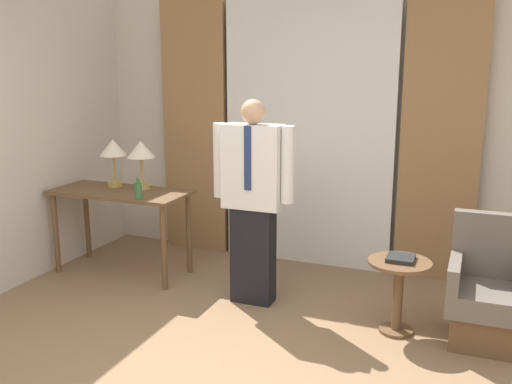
{
  "coord_description": "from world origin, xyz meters",
  "views": [
    {
      "loc": [
        1.54,
        -2.35,
        1.94
      ],
      "look_at": [
        -0.04,
        1.61,
        0.97
      ],
      "focal_mm": 40.0,
      "sensor_mm": 36.0,
      "label": 1
    }
  ],
  "objects_px": {
    "desk": "(121,203)",
    "table_lamp_right": "(141,152)",
    "person": "(253,196)",
    "book": "(401,258)",
    "table_lamp_left": "(113,150)",
    "bottle_near_edge": "(138,191)",
    "armchair": "(486,296)",
    "side_table": "(399,284)"
  },
  "relations": [
    {
      "from": "desk",
      "to": "table_lamp_right",
      "type": "distance_m",
      "value": 0.51
    },
    {
      "from": "table_lamp_left",
      "to": "armchair",
      "type": "distance_m",
      "value": 3.44
    },
    {
      "from": "table_lamp_left",
      "to": "person",
      "type": "distance_m",
      "value": 1.59
    },
    {
      "from": "bottle_near_edge",
      "to": "side_table",
      "type": "distance_m",
      "value": 2.29
    },
    {
      "from": "armchair",
      "to": "person",
      "type": "bearing_deg",
      "value": 179.11
    },
    {
      "from": "side_table",
      "to": "book",
      "type": "height_order",
      "value": "book"
    },
    {
      "from": "armchair",
      "to": "side_table",
      "type": "height_order",
      "value": "armchair"
    },
    {
      "from": "desk",
      "to": "bottle_near_edge",
      "type": "relative_size",
      "value": 7.04
    },
    {
      "from": "table_lamp_left",
      "to": "armchair",
      "type": "xyz_separation_m",
      "value": [
        3.33,
        -0.34,
        -0.81
      ]
    },
    {
      "from": "table_lamp_right",
      "to": "book",
      "type": "xyz_separation_m",
      "value": [
        2.43,
        -0.43,
        -0.57
      ]
    },
    {
      "from": "table_lamp_left",
      "to": "table_lamp_right",
      "type": "bearing_deg",
      "value": 0.0
    },
    {
      "from": "table_lamp_left",
      "to": "table_lamp_right",
      "type": "xyz_separation_m",
      "value": [
        0.3,
        0.0,
        0.0
      ]
    },
    {
      "from": "armchair",
      "to": "book",
      "type": "relative_size",
      "value": 4.35
    },
    {
      "from": "armchair",
      "to": "book",
      "type": "distance_m",
      "value": 0.64
    },
    {
      "from": "table_lamp_right",
      "to": "person",
      "type": "bearing_deg",
      "value": -14.26
    },
    {
      "from": "table_lamp_right",
      "to": "armchair",
      "type": "bearing_deg",
      "value": -6.46
    },
    {
      "from": "table_lamp_left",
      "to": "person",
      "type": "relative_size",
      "value": 0.27
    },
    {
      "from": "desk",
      "to": "bottle_near_edge",
      "type": "xyz_separation_m",
      "value": [
        0.35,
        -0.22,
        0.19
      ]
    },
    {
      "from": "side_table",
      "to": "desk",
      "type": "bearing_deg",
      "value": 173.27
    },
    {
      "from": "armchair",
      "to": "book",
      "type": "bearing_deg",
      "value": -171.86
    },
    {
      "from": "bottle_near_edge",
      "to": "book",
      "type": "bearing_deg",
      "value": -1.65
    },
    {
      "from": "table_lamp_left",
      "to": "side_table",
      "type": "distance_m",
      "value": 2.87
    },
    {
      "from": "bottle_near_edge",
      "to": "armchair",
      "type": "bearing_deg",
      "value": 0.41
    },
    {
      "from": "person",
      "to": "table_lamp_left",
      "type": "bearing_deg",
      "value": 168.47
    },
    {
      "from": "bottle_near_edge",
      "to": "book",
      "type": "xyz_separation_m",
      "value": [
        2.24,
        -0.06,
        -0.3
      ]
    },
    {
      "from": "table_lamp_left",
      "to": "table_lamp_right",
      "type": "height_order",
      "value": "same"
    },
    {
      "from": "desk",
      "to": "armchair",
      "type": "relative_size",
      "value": 1.44
    },
    {
      "from": "table_lamp_right",
      "to": "table_lamp_left",
      "type": "bearing_deg",
      "value": 180.0
    },
    {
      "from": "table_lamp_left",
      "to": "armchair",
      "type": "bearing_deg",
      "value": -5.87
    },
    {
      "from": "table_lamp_left",
      "to": "bottle_near_edge",
      "type": "relative_size",
      "value": 2.48
    },
    {
      "from": "person",
      "to": "armchair",
      "type": "bearing_deg",
      "value": -0.89
    },
    {
      "from": "bottle_near_edge",
      "to": "side_table",
      "type": "xyz_separation_m",
      "value": [
        2.23,
        -0.08,
        -0.49
      ]
    },
    {
      "from": "desk",
      "to": "side_table",
      "type": "height_order",
      "value": "desk"
    },
    {
      "from": "armchair",
      "to": "book",
      "type": "height_order",
      "value": "armchair"
    },
    {
      "from": "table_lamp_left",
      "to": "side_table",
      "type": "height_order",
      "value": "table_lamp_left"
    },
    {
      "from": "table_lamp_right",
      "to": "side_table",
      "type": "distance_m",
      "value": 2.58
    },
    {
      "from": "desk",
      "to": "person",
      "type": "height_order",
      "value": "person"
    },
    {
      "from": "bottle_near_edge",
      "to": "side_table",
      "type": "bearing_deg",
      "value": -2.09
    },
    {
      "from": "person",
      "to": "book",
      "type": "bearing_deg",
      "value": -5.39
    },
    {
      "from": "desk",
      "to": "armchair",
      "type": "distance_m",
      "value": 3.2
    },
    {
      "from": "table_lamp_right",
      "to": "bottle_near_edge",
      "type": "bearing_deg",
      "value": -61.91
    },
    {
      "from": "person",
      "to": "book",
      "type": "distance_m",
      "value": 1.24
    }
  ]
}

